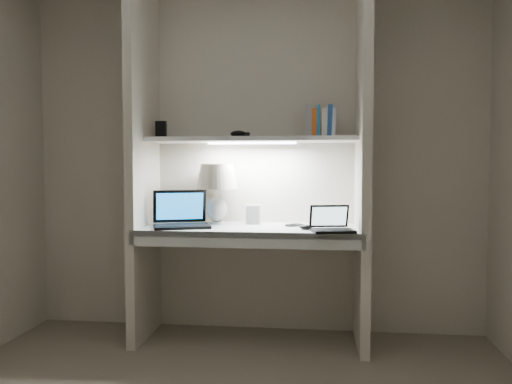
# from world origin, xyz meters

# --- Properties ---
(back_wall) EXTENTS (3.20, 0.01, 2.50)m
(back_wall) POSITION_xyz_m (0.00, 1.50, 1.25)
(back_wall) COLOR beige
(back_wall) RESTS_ON floor
(alcove_panel_left) EXTENTS (0.06, 0.55, 2.50)m
(alcove_panel_left) POSITION_xyz_m (-0.73, 1.23, 1.25)
(alcove_panel_left) COLOR beige
(alcove_panel_left) RESTS_ON floor
(alcove_panel_right) EXTENTS (0.06, 0.55, 2.50)m
(alcove_panel_right) POSITION_xyz_m (0.73, 1.23, 1.25)
(alcove_panel_right) COLOR beige
(alcove_panel_right) RESTS_ON floor
(desk) EXTENTS (1.40, 0.55, 0.04)m
(desk) POSITION_xyz_m (0.00, 1.23, 0.75)
(desk) COLOR white
(desk) RESTS_ON alcove_panel_left
(desk_apron) EXTENTS (1.46, 0.03, 0.10)m
(desk_apron) POSITION_xyz_m (0.00, 0.96, 0.72)
(desk_apron) COLOR silver
(desk_apron) RESTS_ON desk
(shelf) EXTENTS (1.40, 0.36, 0.03)m
(shelf) POSITION_xyz_m (0.00, 1.32, 1.35)
(shelf) COLOR silver
(shelf) RESTS_ON back_wall
(strip_light) EXTENTS (0.60, 0.04, 0.02)m
(strip_light) POSITION_xyz_m (0.00, 1.32, 1.33)
(strip_light) COLOR white
(strip_light) RESTS_ON shelf
(table_lamp) EXTENTS (0.28, 0.28, 0.42)m
(table_lamp) POSITION_xyz_m (-0.25, 1.34, 1.05)
(table_lamp) COLOR white
(table_lamp) RESTS_ON desk
(laptop_main) EXTENTS (0.44, 0.41, 0.24)m
(laptop_main) POSITION_xyz_m (-0.46, 1.17, 0.82)
(laptop_main) COLOR black
(laptop_main) RESTS_ON desk
(laptop_netbook) EXTENTS (0.29, 0.26, 0.16)m
(laptop_netbook) POSITION_xyz_m (0.53, 1.04, 0.81)
(laptop_netbook) COLOR black
(laptop_netbook) RESTS_ON desk
(speaker) EXTENTS (0.10, 0.08, 0.13)m
(speaker) POSITION_xyz_m (-0.00, 1.38, 0.84)
(speaker) COLOR silver
(speaker) RESTS_ON desk
(mouse) EXTENTS (0.10, 0.09, 0.03)m
(mouse) POSITION_xyz_m (0.37, 1.11, 0.79)
(mouse) COLOR black
(mouse) RESTS_ON desk
(cable_coil) EXTENTS (0.12, 0.12, 0.01)m
(cable_coil) POSITION_xyz_m (0.30, 1.30, 0.78)
(cable_coil) COLOR black
(cable_coil) RESTS_ON desk
(sticky_note) EXTENTS (0.08, 0.08, 0.00)m
(sticky_note) POSITION_xyz_m (-0.37, 1.29, 0.77)
(sticky_note) COLOR yellow
(sticky_note) RESTS_ON desk
(book_row) EXTENTS (0.20, 0.14, 0.21)m
(book_row) POSITION_xyz_m (0.46, 1.33, 1.46)
(book_row) COLOR silver
(book_row) RESTS_ON shelf
(shelf_box) EXTENTS (0.07, 0.05, 0.12)m
(shelf_box) POSITION_xyz_m (-0.64, 1.34, 1.42)
(shelf_box) COLOR black
(shelf_box) RESTS_ON shelf
(shelf_gadget) EXTENTS (0.14, 0.12, 0.05)m
(shelf_gadget) POSITION_xyz_m (-0.10, 1.34, 1.39)
(shelf_gadget) COLOR black
(shelf_gadget) RESTS_ON shelf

